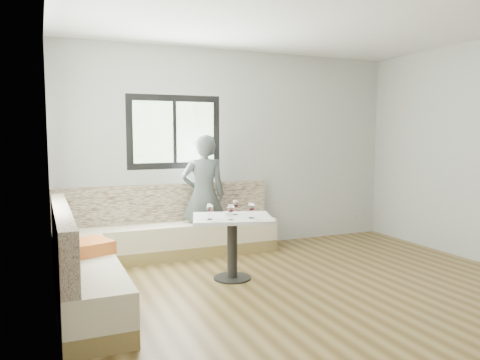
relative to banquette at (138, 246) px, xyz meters
The scene contains 9 objects.
room 2.42m from the banquette, 45.73° to the right, with size 5.01×5.01×2.81m.
banquette is the anchor object (origin of this frame).
table 1.13m from the banquette, 31.84° to the right, with size 1.03×0.90×0.71m.
person 1.21m from the banquette, 27.72° to the left, with size 0.59×0.39×1.62m, color #474F4F.
olive_ramekin 1.12m from the banquette, 28.45° to the right, with size 0.10×0.10×0.04m.
wine_glass_a 1.05m from the banquette, 44.91° to the right, with size 0.08×0.08×0.18m.
wine_glass_b 1.25m from the banquette, 42.25° to the right, with size 0.08×0.08×0.18m.
wine_glass_c 1.43m from the banquette, 34.86° to the right, with size 0.08×0.08×0.18m.
wine_glass_d 1.24m from the banquette, 25.38° to the right, with size 0.08×0.08×0.18m.
Camera 1 is at (-2.59, -3.71, 1.64)m, focal length 35.00 mm.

